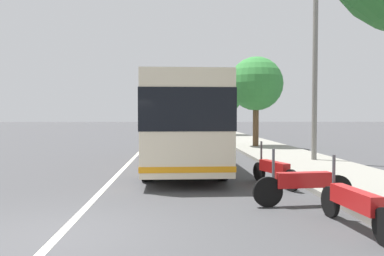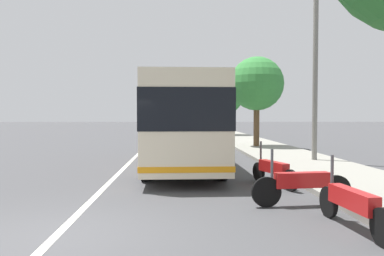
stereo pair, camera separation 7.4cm
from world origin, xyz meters
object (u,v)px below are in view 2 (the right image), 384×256
motorcycle_far_end (352,204)px  utility_pole (315,59)px  roadside_tree_mid_block (257,84)px  motorcycle_angled (273,170)px  car_behind_bus (180,125)px  motorcycle_mid_row (302,184)px  roadside_tree_far_block (225,96)px  car_side_street (180,128)px  coach_bus (181,120)px

motorcycle_far_end → utility_pole: bearing=-21.9°
roadside_tree_mid_block → motorcycle_angled: bearing=170.0°
car_behind_bus → roadside_tree_mid_block: size_ratio=0.74×
motorcycle_mid_row → roadside_tree_far_block: (27.84, -1.87, 3.47)m
motorcycle_far_end → utility_pole: size_ratio=0.26×
motorcycle_mid_row → car_behind_bus: size_ratio=0.56×
motorcycle_far_end → car_side_street: 32.34m
car_behind_bus → roadside_tree_mid_block: (-29.04, -4.42, 3.26)m
motorcycle_angled → car_behind_bus: 41.20m
coach_bus → motorcycle_far_end: coach_bus is taller
motorcycle_angled → car_behind_bus: (41.14, 2.29, 0.23)m
car_side_street → roadside_tree_mid_block: bearing=-161.2°
coach_bus → motorcycle_mid_row: bearing=-159.3°
car_side_street → motorcycle_far_end: bearing=-172.2°
coach_bus → car_behind_bus: (36.93, -0.29, -1.17)m
coach_bus → motorcycle_mid_row: size_ratio=4.36×
car_behind_bus → roadside_tree_far_block: size_ratio=0.72×
roadside_tree_far_block → roadside_tree_mid_block: bearing=-178.9°
motorcycle_mid_row → car_side_street: size_ratio=0.53×
motorcycle_angled → motorcycle_mid_row: bearing=161.7°
car_behind_bus → car_side_street: car_behind_bus is taller
coach_bus → roadside_tree_far_block: roadside_tree_far_block is taller
car_side_street → utility_pole: utility_pole is taller
motorcycle_angled → utility_pole: (5.04, -3.10, 3.95)m
car_side_street → roadside_tree_mid_block: (-16.01, -4.58, 3.27)m
utility_pole → car_side_street: bearing=13.5°
car_side_street → roadside_tree_far_block: size_ratio=0.75×
motorcycle_angled → roadside_tree_far_block: (25.49, -1.89, 3.50)m
car_side_street → roadside_tree_mid_block: size_ratio=0.77×
car_side_street → utility_pole: size_ratio=0.49×
motorcycle_far_end → motorcycle_mid_row: motorcycle_mid_row is taller
roadside_tree_far_block → motorcycle_mid_row: bearing=176.2°
motorcycle_mid_row → car_side_street: bearing=-91.0°
utility_pole → motorcycle_far_end: bearing=163.1°
motorcycle_far_end → roadside_tree_far_block: 29.85m
roadside_tree_mid_block → utility_pole: utility_pole is taller
motorcycle_mid_row → utility_pole: utility_pole is taller
motorcycle_angled → roadside_tree_mid_block: roadside_tree_mid_block is taller
roadside_tree_mid_block → car_behind_bus: bearing=8.7°
motorcycle_far_end → motorcycle_mid_row: (1.76, 0.30, 0.02)m
car_behind_bus → car_side_street: bearing=178.6°
roadside_tree_far_block → utility_pole: bearing=-176.6°
car_behind_bus → roadside_tree_mid_block: bearing=-172.0°
car_side_street → roadside_tree_far_block: bearing=-118.3°
coach_bus → motorcycle_far_end: bearing=-161.7°
motorcycle_mid_row → car_behind_bus: car_behind_bus is taller
motorcycle_far_end → car_behind_bus: 45.33m
car_side_street → car_behind_bus: bearing=2.2°
car_side_street → utility_pole: (-23.07, -5.54, 3.73)m
motorcycle_far_end → motorcycle_angled: 4.13m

